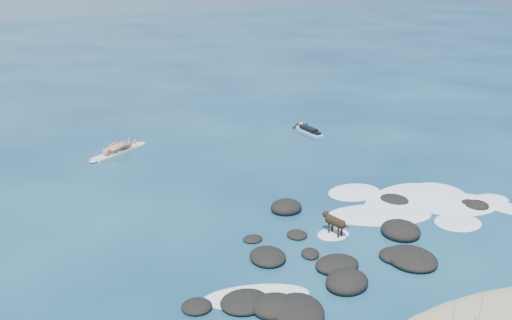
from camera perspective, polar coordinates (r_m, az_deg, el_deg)
ground at (r=20.06m, az=6.07°, el=-5.66°), size 160.00×160.00×0.00m
reef_rocks at (r=17.29m, az=8.49°, el=-9.72°), size 12.40×7.30×0.55m
breaking_foam at (r=21.30m, az=15.81°, el=-4.77°), size 13.07×6.53×0.12m
standing_surfer_rig at (r=26.96m, az=-13.70°, el=2.30°), size 3.20×2.09×2.01m
paddling_surfer_rig at (r=29.74m, az=5.24°, el=3.04°), size 0.99×2.20×0.38m
dog at (r=18.63m, az=7.82°, el=-6.10°), size 0.45×1.18×0.75m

